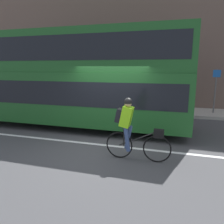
{
  "coord_description": "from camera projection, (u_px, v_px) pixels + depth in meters",
  "views": [
    {
      "loc": [
        2.13,
        -6.15,
        2.49
      ],
      "look_at": [
        0.12,
        0.56,
        1.03
      ],
      "focal_mm": 35.0,
      "sensor_mm": 36.0,
      "label": 1
    }
  ],
  "objects": [
    {
      "name": "bus",
      "position": [
        75.0,
        76.0,
        8.86
      ],
      "size": [
        9.09,
        2.5,
        3.82
      ],
      "color": "black",
      "rests_on": "ground_plane"
    },
    {
      "name": "sidewalk_curb",
      "position": [
        138.0,
        109.0,
        12.54
      ],
      "size": [
        60.0,
        2.3,
        0.14
      ],
      "color": "#A8A399",
      "rests_on": "ground_plane"
    },
    {
      "name": "road_center_line",
      "position": [
        105.0,
        145.0,
        7.04
      ],
      "size": [
        50.0,
        0.14,
        0.01
      ],
      "primitive_type": "cube",
      "color": "silver",
      "rests_on": "ground_plane"
    },
    {
      "name": "building_facade",
      "position": [
        143.0,
        25.0,
        12.78
      ],
      "size": [
        60.0,
        0.3,
        9.79
      ],
      "color": "brown",
      "rests_on": "ground_plane"
    },
    {
      "name": "cyclist_on_bike",
      "position": [
        131.0,
        127.0,
        5.8
      ],
      "size": [
        1.77,
        0.32,
        1.69
      ],
      "color": "black",
      "rests_on": "ground_plane"
    },
    {
      "name": "street_sign_post",
      "position": [
        215.0,
        88.0,
        11.04
      ],
      "size": [
        0.36,
        0.09,
        2.24
      ],
      "color": "#59595B",
      "rests_on": "sidewalk_curb"
    },
    {
      "name": "ground_plane",
      "position": [
        103.0,
        147.0,
        6.87
      ],
      "size": [
        80.0,
        80.0,
        0.0
      ],
      "primitive_type": "plane",
      "color": "#424244"
    }
  ]
}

